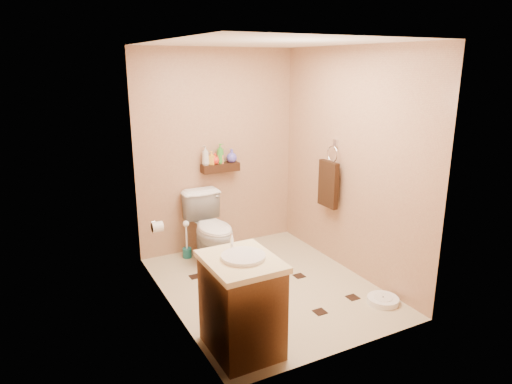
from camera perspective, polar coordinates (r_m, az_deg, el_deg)
ground at (r=4.82m, az=1.42°, el=-11.65°), size 2.50×2.50×0.00m
wall_back at (r=5.50m, az=-4.85°, el=5.06°), size 2.00×0.04×2.40m
wall_front at (r=3.40m, az=11.84°, el=-2.09°), size 2.00×0.04×2.40m
wall_left at (r=4.02m, az=-11.03°, el=0.75°), size 0.04×2.50×2.40m
wall_right at (r=4.95m, az=11.72°, el=3.57°), size 0.04×2.50×2.40m
ceiling at (r=4.27m, az=1.65°, el=18.18°), size 2.00×2.50×0.02m
wall_shelf at (r=5.46m, az=-4.48°, el=3.07°), size 0.46×0.14×0.10m
floor_accents at (r=4.79m, az=2.16°, el=-11.78°), size 1.33×1.33×0.01m
toilet at (r=5.24m, az=-5.58°, el=-4.63°), size 0.45×0.78×0.80m
vanity at (r=3.69m, az=-1.81°, el=-13.74°), size 0.53×0.65×0.91m
bathroom_scale at (r=4.67m, az=15.58°, el=-12.87°), size 0.39×0.39×0.06m
toilet_brush at (r=5.46m, az=-8.65°, el=-6.52°), size 0.11×0.11×0.46m
towel_ring at (r=5.15m, az=9.06°, el=1.25°), size 0.12×0.30×0.76m
toilet_paper at (r=4.81m, az=-12.24°, el=-4.27°), size 0.12×0.11×0.12m
bottle_a at (r=5.36m, az=-6.34°, el=4.56°), size 0.12×0.12×0.23m
bottle_b at (r=5.39m, az=-5.56°, el=4.27°), size 0.10×0.10×0.16m
bottle_c at (r=5.41m, az=-5.12°, el=4.17°), size 0.14×0.14×0.13m
bottle_d at (r=5.43m, az=-4.49°, el=4.81°), size 0.13×0.13×0.24m
bottle_e at (r=5.44m, az=-4.44°, el=4.40°), size 0.10×0.10×0.16m
bottle_f at (r=5.49m, az=-3.05°, el=4.57°), size 0.18×0.18×0.16m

